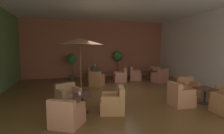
% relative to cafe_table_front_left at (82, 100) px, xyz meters
% --- Properties ---
extents(ground_plane, '(10.76, 9.84, 0.02)m').
position_rel_cafe_table_front_left_xyz_m(ground_plane, '(1.76, 2.32, -0.46)').
color(ground_plane, brown).
extents(wall_back_brick, '(10.76, 0.08, 4.16)m').
position_rel_cafe_table_front_left_xyz_m(wall_back_brick, '(1.76, 7.20, 1.63)').
color(wall_back_brick, '#A05942').
rests_on(wall_back_brick, ground_plane).
extents(wall_right_plain, '(0.08, 9.84, 4.16)m').
position_rel_cafe_table_front_left_xyz_m(wall_right_plain, '(7.10, 2.32, 1.63)').
color(wall_right_plain, silver).
rests_on(wall_right_plain, ground_plane).
extents(ceiling_slab, '(10.76, 9.84, 0.06)m').
position_rel_cafe_table_front_left_xyz_m(ceiling_slab, '(1.76, 2.32, 3.74)').
color(ceiling_slab, silver).
rests_on(ceiling_slab, wall_back_brick).
extents(cafe_table_front_left, '(0.66, 0.66, 0.62)m').
position_rel_cafe_table_front_left_xyz_m(cafe_table_front_left, '(0.00, 0.00, 0.00)').
color(cafe_table_front_left, black).
rests_on(cafe_table_front_left, ground_plane).
extents(armchair_front_left_north, '(0.94, 0.95, 0.87)m').
position_rel_cafe_table_front_left_xyz_m(armchair_front_left_north, '(1.02, -0.23, -0.13)').
color(armchair_front_left_north, '#B17645').
rests_on(armchair_front_left_north, ground_plane).
extents(armchair_front_left_east, '(1.04, 1.01, 0.81)m').
position_rel_cafe_table_front_left_xyz_m(armchair_front_left_east, '(-0.46, 0.93, -0.14)').
color(armchair_front_left_east, '#A57855').
rests_on(armchair_front_left_east, ground_plane).
extents(armchair_front_left_south, '(1.07, 1.07, 0.81)m').
position_rel_cafe_table_front_left_xyz_m(armchair_front_left_south, '(-0.51, -0.91, -0.15)').
color(armchair_front_left_south, '#B27055').
rests_on(armchair_front_left_south, ground_plane).
extents(cafe_table_front_right, '(0.70, 0.70, 0.62)m').
position_rel_cafe_table_front_left_xyz_m(cafe_table_front_right, '(1.74, 4.88, 0.01)').
color(cafe_table_front_right, black).
rests_on(cafe_table_front_right, ground_plane).
extents(armchair_front_right_north, '(0.96, 0.97, 0.90)m').
position_rel_cafe_table_front_left_xyz_m(armchair_front_right_north, '(1.29, 5.88, -0.12)').
color(armchair_front_right_north, '#AD724F').
rests_on(armchair_front_right_north, ground_plane).
extents(armchair_front_right_east, '(0.99, 0.99, 0.85)m').
position_rel_cafe_table_front_left_xyz_m(armchair_front_right_east, '(1.15, 3.96, -0.13)').
color(armchair_front_right_east, '#B56E44').
rests_on(armchair_front_right_east, ground_plane).
extents(armchair_front_right_south, '(0.82, 0.80, 0.91)m').
position_rel_cafe_table_front_left_xyz_m(armchair_front_right_south, '(2.83, 4.78, -0.12)').
color(armchair_front_right_south, '#B36C56').
rests_on(armchair_front_right_south, ground_plane).
extents(cafe_table_mid_center, '(0.68, 0.68, 0.62)m').
position_rel_cafe_table_front_left_xyz_m(cafe_table_mid_center, '(4.70, -0.24, -0.00)').
color(cafe_table_mid_center, black).
rests_on(cafe_table_mid_center, ground_plane).
extents(armchair_mid_center_east, '(0.79, 0.80, 0.85)m').
position_rel_cafe_table_front_left_xyz_m(armchair_mid_center_east, '(4.79, 0.84, -0.13)').
color(armchair_mid_center_east, '#AE7047').
rests_on(armchair_mid_center_east, ground_plane).
extents(armchair_mid_center_south, '(0.78, 0.74, 0.91)m').
position_rel_cafe_table_front_left_xyz_m(armchair_mid_center_south, '(3.61, -0.23, -0.11)').
color(armchair_mid_center_south, '#B57351').
rests_on(armchair_mid_center_south, ground_plane).
extents(cafe_table_rear_right, '(0.75, 0.75, 0.62)m').
position_rel_cafe_table_front_left_xyz_m(cafe_table_rear_right, '(4.92, 4.92, 0.04)').
color(cafe_table_rear_right, black).
rests_on(cafe_table_rear_right, ground_plane).
extents(armchair_rear_right_north, '(0.96, 0.92, 0.88)m').
position_rel_cafe_table_front_left_xyz_m(armchair_rear_right_north, '(5.19, 3.96, -0.13)').
color(armchair_rear_right_north, '#B56754').
rests_on(armchair_rear_right_north, ground_plane).
extents(armchair_rear_right_east, '(1.05, 1.05, 0.82)m').
position_rel_cafe_table_front_left_xyz_m(armchair_rear_right_east, '(5.66, 5.58, -0.13)').
color(armchair_rear_right_east, '#B3714E').
rests_on(armchair_rear_right_east, ground_plane).
extents(armchair_rear_right_south, '(0.88, 0.89, 0.90)m').
position_rel_cafe_table_front_left_xyz_m(armchair_rear_right_south, '(3.95, 5.16, -0.12)').
color(armchair_rear_right_south, '#AC6A53').
rests_on(armchair_rear_right_south, ground_plane).
extents(patio_umbrella_tall_red, '(2.29, 2.29, 2.64)m').
position_rel_cafe_table_front_left_xyz_m(patio_umbrella_tall_red, '(0.17, 2.77, 2.01)').
color(patio_umbrella_tall_red, '#2D2D2D').
rests_on(patio_umbrella_tall_red, ground_plane).
extents(potted_tree_left_corner, '(0.76, 0.76, 1.97)m').
position_rel_cafe_table_front_left_xyz_m(potted_tree_left_corner, '(3.22, 6.73, 0.91)').
color(potted_tree_left_corner, '#A15F43').
rests_on(potted_tree_left_corner, ground_plane).
extents(potted_tree_mid_left, '(0.68, 0.68, 1.80)m').
position_rel_cafe_table_front_left_xyz_m(potted_tree_mid_left, '(-0.14, 6.41, 0.87)').
color(potted_tree_mid_left, '#393A35').
rests_on(potted_tree_mid_left, ground_plane).
extents(patron_blue_shirt, '(0.44, 0.35, 0.67)m').
position_rel_cafe_table_front_left_xyz_m(patron_blue_shirt, '(1.31, 5.84, 0.28)').
color(patron_blue_shirt, '#3B4042').
rests_on(patron_blue_shirt, ground_plane).
extents(iced_drink_cup, '(0.08, 0.08, 0.11)m').
position_rel_cafe_table_front_left_xyz_m(iced_drink_cup, '(-0.08, -0.05, 0.23)').
color(iced_drink_cup, white).
rests_on(iced_drink_cup, cafe_table_front_left).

